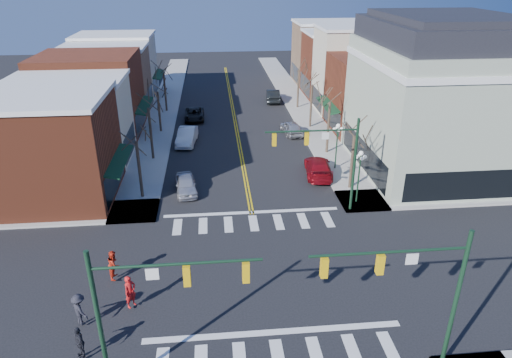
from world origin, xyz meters
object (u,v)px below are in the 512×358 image
object	(u,v)px
lamppost_midblock	(337,139)
car_right_far	(273,96)
car_left_far	(194,114)
pedestrian_dark_a	(79,342)
victorian_corner	(438,96)
pedestrian_dark_b	(80,310)
car_left_near	(186,184)
car_left_mid	(187,136)
lamppost_corner	(360,168)
pedestrian_red_a	(130,292)
car_right_mid	(291,128)
car_right_near	(318,167)
pedestrian_red_b	(114,264)

from	to	relation	value
lamppost_midblock	car_right_far	distance (m)	23.76
car_left_far	pedestrian_dark_a	size ratio (longest dim) A/B	2.82
victorian_corner	pedestrian_dark_b	bearing A→B (deg)	-145.90
car_left_far	pedestrian_dark_b	distance (m)	34.71
car_left_near	car_left_mid	size ratio (longest dim) A/B	0.82
car_left_near	pedestrian_dark_b	world-z (taller)	pedestrian_dark_b
lamppost_corner	pedestrian_dark_a	world-z (taller)	lamppost_corner
pedestrian_red_a	car_right_far	bearing A→B (deg)	22.94
victorian_corner	car_right_far	distance (m)	27.00
victorian_corner	car_right_mid	xyz separation A→B (m)	(-10.62, 10.47, -5.92)
lamppost_midblock	car_right_far	bearing A→B (deg)	96.20
car_right_far	pedestrian_red_a	world-z (taller)	pedestrian_red_a
lamppost_midblock	pedestrian_red_a	bearing A→B (deg)	-132.22
lamppost_corner	lamppost_midblock	xyz separation A→B (m)	(0.00, 6.50, 0.00)
car_left_near	car_right_mid	world-z (taller)	car_right_mid
car_left_near	pedestrian_dark_a	size ratio (longest dim) A/B	2.37
pedestrian_red_a	lamppost_midblock	bearing A→B (deg)	-1.60
victorian_corner	lamppost_midblock	xyz separation A→B (m)	(-8.30, 0.50, -3.70)
car_left_far	car_right_mid	world-z (taller)	car_right_mid
car_left_far	pedestrian_red_a	xyz separation A→B (m)	(-2.50, -33.26, 0.42)
car_left_mid	car_right_near	distance (m)	14.89
lamppost_corner	car_right_far	world-z (taller)	lamppost_corner
pedestrian_red_a	pedestrian_dark_b	world-z (taller)	pedestrian_red_a
lamppost_corner	car_right_near	bearing A→B (deg)	108.34
victorian_corner	lamppost_midblock	distance (m)	9.10
car_left_near	car_right_near	world-z (taller)	car_right_near
car_right_near	pedestrian_dark_a	size ratio (longest dim) A/B	3.09
car_right_far	car_right_mid	bearing A→B (deg)	95.87
car_left_near	car_right_near	distance (m)	11.61
pedestrian_red_b	pedestrian_red_a	bearing A→B (deg)	-152.31
car_right_mid	pedestrian_dark_b	bearing A→B (deg)	54.87
lamppost_midblock	pedestrian_dark_a	bearing A→B (deg)	-130.30
car_left_near	pedestrian_red_b	bearing A→B (deg)	-115.16
car_left_mid	car_right_mid	size ratio (longest dim) A/B	1.14
car_right_mid	pedestrian_dark_b	xyz separation A→B (m)	(-15.51, -28.16, 0.31)
car_left_far	pedestrian_red_a	size ratio (longest dim) A/B	2.56
lamppost_midblock	pedestrian_dark_a	distance (m)	26.82
lamppost_corner	car_right_mid	size ratio (longest dim) A/B	1.01
pedestrian_dark_b	lamppost_corner	bearing A→B (deg)	-100.42
car_left_near	car_right_mid	bearing A→B (deg)	43.42
lamppost_midblock	pedestrian_dark_b	bearing A→B (deg)	-134.42
car_left_near	car_right_near	bearing A→B (deg)	3.81
victorian_corner	car_right_mid	world-z (taller)	victorian_corner
car_left_mid	car_right_mid	world-z (taller)	car_left_mid
car_left_far	pedestrian_dark_b	world-z (taller)	pedestrian_dark_b
car_right_near	pedestrian_red_b	bearing A→B (deg)	48.27
car_right_far	pedestrian_dark_b	distance (m)	44.42
car_right_far	victorian_corner	bearing A→B (deg)	119.19
car_left_near	victorian_corner	bearing A→B (deg)	0.19
car_right_near	pedestrian_red_a	size ratio (longest dim) A/B	2.80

